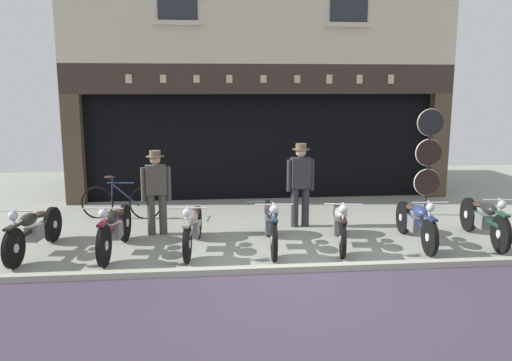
{
  "coord_description": "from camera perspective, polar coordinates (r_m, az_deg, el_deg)",
  "views": [
    {
      "loc": [
        -1.39,
        -7.29,
        2.79
      ],
      "look_at": [
        -0.38,
        2.83,
        0.92
      ],
      "focal_mm": 36.15,
      "sensor_mm": 36.0,
      "label": 1
    }
  ],
  "objects": [
    {
      "name": "motorcycle_center_right",
      "position": [
        9.21,
        9.25,
        -4.65
      ],
      "size": [
        0.63,
        1.93,
        0.9
      ],
      "rotation": [
        0.0,
        0.0,
        2.97
      ],
      "color": "black",
      "rests_on": "ground"
    },
    {
      "name": "motorcycle_right",
      "position": [
        9.62,
        17.31,
        -4.32
      ],
      "size": [
        0.62,
        1.95,
        0.91
      ],
      "rotation": [
        0.0,
        0.0,
        3.1
      ],
      "color": "black",
      "rests_on": "ground"
    },
    {
      "name": "motorcycle_far_left",
      "position": [
        9.4,
        -23.4,
        -5.03
      ],
      "size": [
        0.62,
        2.03,
        0.91
      ],
      "rotation": [
        0.0,
        0.0,
        3.0
      ],
      "color": "black",
      "rests_on": "ground"
    },
    {
      "name": "ground",
      "position": [
        7.05,
        6.35,
        -13.28
      ],
      "size": [
        21.4,
        22.0,
        0.18
      ],
      "color": "gray"
    },
    {
      "name": "shopkeeper_center",
      "position": [
        10.26,
        4.94,
        -0.06
      ],
      "size": [
        0.56,
        0.35,
        1.68
      ],
      "rotation": [
        0.0,
        0.0,
        3.23
      ],
      "color": "#2D2D33",
      "rests_on": "ground"
    },
    {
      "name": "motorcycle_center",
      "position": [
        9.0,
        1.65,
        -4.74
      ],
      "size": [
        0.62,
        2.11,
        0.93
      ],
      "rotation": [
        0.0,
        0.0,
        3.09
      ],
      "color": "black",
      "rests_on": "ground"
    },
    {
      "name": "motorcycle_left",
      "position": [
        9.01,
        -15.37,
        -5.09
      ],
      "size": [
        0.62,
        2.04,
        0.93
      ],
      "rotation": [
        0.0,
        0.0,
        3.05
      ],
      "color": "black",
      "rests_on": "ground"
    },
    {
      "name": "motorcycle_center_left",
      "position": [
        8.93,
        -7.04,
        -5.08
      ],
      "size": [
        0.62,
        1.93,
        0.89
      ],
      "rotation": [
        0.0,
        0.0,
        3.03
      ],
      "color": "black",
      "rests_on": "ground"
    },
    {
      "name": "advert_board_near",
      "position": [
        12.8,
        -10.99,
        5.03
      ],
      "size": [
        0.72,
        0.03,
        0.9
      ],
      "color": "silver"
    },
    {
      "name": "leaning_bicycle",
      "position": [
        11.31,
        -14.73,
        -2.24
      ],
      "size": [
        1.73,
        0.5,
        0.94
      ],
      "rotation": [
        0.0,
        0.0,
        -1.72
      ],
      "color": "black",
      "rests_on": "ground"
    },
    {
      "name": "salesman_left",
      "position": [
        9.85,
        -10.99,
        -0.9
      ],
      "size": [
        0.55,
        0.34,
        1.61
      ],
      "rotation": [
        0.0,
        0.0,
        3.29
      ],
      "color": "#47423D",
      "rests_on": "ground"
    },
    {
      "name": "motorcycle_far_right",
      "position": [
        10.2,
        23.95,
        -3.87
      ],
      "size": [
        0.62,
        2.01,
        0.92
      ],
      "rotation": [
        0.0,
        0.0,
        3.04
      ],
      "color": "black",
      "rests_on": "ground"
    },
    {
      "name": "tyre_sign_pole",
      "position": [
        11.67,
        18.56,
        2.81
      ],
      "size": [
        0.59,
        0.06,
        2.32
      ],
      "color": "#232328",
      "rests_on": "ground"
    },
    {
      "name": "shop_facade",
      "position": [
        14.38,
        -0.11,
        6.39
      ],
      "size": [
        9.7,
        4.42,
        6.69
      ],
      "color": "black",
      "rests_on": "ground"
    }
  ]
}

